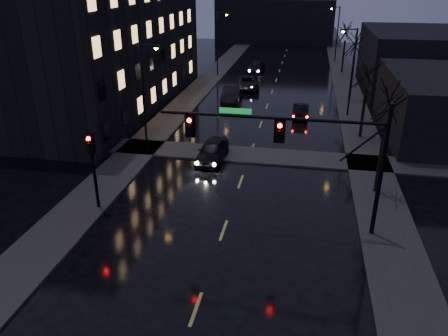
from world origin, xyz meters
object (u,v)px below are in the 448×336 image
at_px(oncoming_car_a, 212,151).
at_px(oncoming_car_d, 256,67).
at_px(oncoming_car_b, 232,94).
at_px(oncoming_car_c, 249,83).
at_px(lead_car, 301,110).

relative_size(oncoming_car_a, oncoming_car_d, 0.91).
xyz_separation_m(oncoming_car_a, oncoming_car_b, (-1.27, 15.84, 0.08)).
height_order(oncoming_car_b, oncoming_car_c, oncoming_car_b).
relative_size(oncoming_car_d, lead_car, 1.20).
xyz_separation_m(oncoming_car_a, oncoming_car_c, (-0.26, 21.81, -0.04)).
relative_size(oncoming_car_a, lead_car, 1.09).
height_order(oncoming_car_b, oncoming_car_d, oncoming_car_b).
xyz_separation_m(oncoming_car_d, lead_car, (6.58, -19.35, -0.04)).
bearing_deg(oncoming_car_a, lead_car, 65.12).
distance_m(oncoming_car_b, oncoming_car_c, 6.05).
xyz_separation_m(oncoming_car_c, lead_car, (6.25, -10.07, -0.05)).
distance_m(oncoming_car_d, lead_car, 20.44).
distance_m(oncoming_car_a, oncoming_car_d, 31.09).
relative_size(oncoming_car_b, lead_car, 1.25).
height_order(oncoming_car_a, oncoming_car_c, oncoming_car_a).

